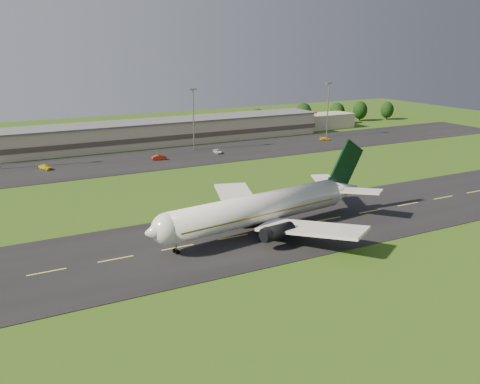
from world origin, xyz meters
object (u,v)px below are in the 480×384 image
service_vehicle_c (218,151)px  service_vehicle_d (325,139)px  service_vehicle_b (159,158)px  service_vehicle_a (45,167)px  light_mast_east (328,103)px  terminal (180,131)px  airliner (261,209)px  light_mast_centre (193,112)px

service_vehicle_c → service_vehicle_d: service_vehicle_c is taller
service_vehicle_b → service_vehicle_a: bearing=96.7°
service_vehicle_b → service_vehicle_d: size_ratio=1.12×
light_mast_east → service_vehicle_d: light_mast_east is taller
light_mast_east → service_vehicle_b: light_mast_east is taller
terminal → service_vehicle_c: bearing=-83.1°
terminal → service_vehicle_c: (3.03, -25.15, -3.29)m
airliner → light_mast_east: 110.55m
terminal → light_mast_centre: light_mast_centre is taller
terminal → light_mast_centre: size_ratio=7.13×
light_mast_centre → service_vehicle_b: bearing=-148.0°
airliner → service_vehicle_a: size_ratio=11.64×
light_mast_east → service_vehicle_c: bearing=-169.9°
airliner → service_vehicle_a: bearing=103.1°
service_vehicle_a → service_vehicle_d: 98.19m
service_vehicle_b → service_vehicle_c: size_ratio=1.03×
light_mast_centre → service_vehicle_a: (-48.66, -6.84, -11.89)m
terminal → service_vehicle_d: bearing=-25.2°
terminal → service_vehicle_b: terminal is taller
terminal → service_vehicle_a: bearing=-155.3°
light_mast_east → airliner: bearing=-133.6°
airliner → terminal: 98.65m
light_mast_centre → terminal: bearing=85.0°
terminal → light_mast_centre: (-1.40, -16.18, 8.75)m
airliner → service_vehicle_b: bearing=78.1°
service_vehicle_c → service_vehicle_d: 45.16m
service_vehicle_a → service_vehicle_b: size_ratio=0.98×
terminal → light_mast_east: size_ratio=7.13×
airliner → light_mast_east: size_ratio=2.51×
service_vehicle_b → service_vehicle_d: (65.36, 3.38, -0.16)m
airliner → service_vehicle_c: (25.42, 70.92, -3.96)m
service_vehicle_d → terminal: bearing=83.2°
light_mast_east → service_vehicle_a: (-103.66, -6.84, -11.89)m
service_vehicle_a → service_vehicle_b: bearing=-34.4°
terminal → light_mast_east: bearing=-16.8°
service_vehicle_a → terminal: bearing=-4.4°
light_mast_centre → service_vehicle_c: (4.43, -8.97, -12.03)m
service_vehicle_a → light_mast_east: bearing=-25.3°
service_vehicle_b → terminal: bearing=-21.5°
service_vehicle_b → service_vehicle_c: (20.28, 0.92, -0.13)m
airliner → service_vehicle_a: (-27.68, 73.04, -3.81)m
light_mast_centre → service_vehicle_c: light_mast_centre is taller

